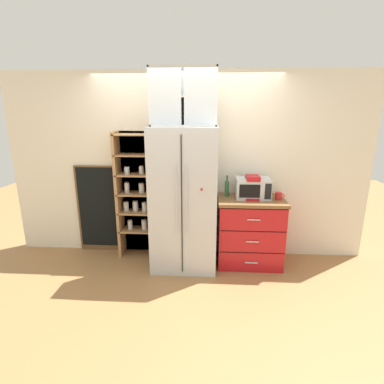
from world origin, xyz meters
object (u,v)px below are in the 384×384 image
refrigerator (184,199)px  chalkboard_menu (98,209)px  bottle_cobalt (251,188)px  mug_red (279,196)px  microwave (253,188)px  bottle_green (227,187)px  coffee_maker (252,187)px

refrigerator → chalkboard_menu: 1.37m
bottle_cobalt → mug_red: bearing=-18.8°
mug_red → microwave: bearing=167.8°
microwave → bottle_cobalt: size_ratio=1.58×
refrigerator → chalkboard_menu: size_ratio=1.44×
microwave → bottle_green: (-0.34, 0.03, -0.00)m
refrigerator → bottle_cobalt: size_ratio=6.66×
microwave → mug_red: size_ratio=3.59×
mug_red → coffee_maker: bearing=175.2°
refrigerator → chalkboard_menu: bearing=165.7°
microwave → bottle_green: bearing=174.7°
coffee_maker → chalkboard_menu: 2.23m
mug_red → bottle_green: size_ratio=0.43×
mug_red → refrigerator: bearing=-177.5°
bottle_cobalt → chalkboard_menu: (-2.17, 0.16, -0.40)m
mug_red → bottle_cobalt: 0.37m
refrigerator → microwave: size_ratio=4.20×
coffee_maker → bottle_cobalt: (0.00, 0.09, -0.03)m
refrigerator → coffee_maker: size_ratio=5.97×
bottle_cobalt → coffee_maker: bearing=-90.0°
mug_red → chalkboard_menu: size_ratio=0.10×
mug_red → chalkboard_menu: (-2.52, 0.28, -0.32)m
bottle_green → bottle_cobalt: bearing=2.6°
mug_red → bottle_green: bottle_green is taller
microwave → refrigerator: bearing=-172.2°
coffee_maker → chalkboard_menu: (-2.17, 0.25, -0.43)m
microwave → chalkboard_menu: size_ratio=0.34×
refrigerator → chalkboard_menu: refrigerator is taller
bottle_green → mug_red: bearing=-8.8°
coffee_maker → bottle_cobalt: size_ratio=1.12×
coffee_maker → microwave: bearing=69.2°
microwave → bottle_cobalt: bottle_cobalt is taller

